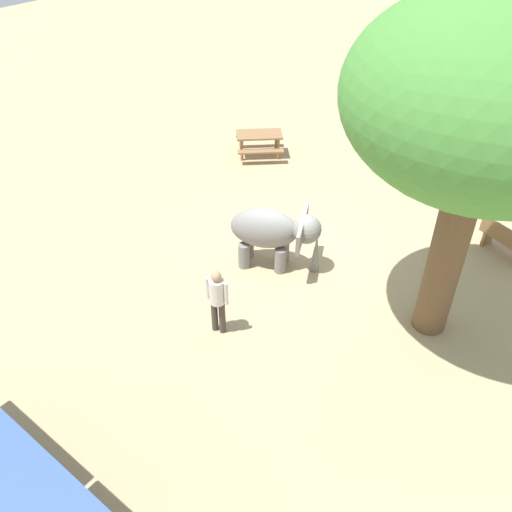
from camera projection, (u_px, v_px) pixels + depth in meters
The scene contains 6 objects.
ground_plane at pixel (297, 261), 13.49m from camera, with size 60.00×60.00×0.00m, color tan.
elephant at pixel (274, 232), 12.80m from camera, with size 2.19×1.83×1.55m.
person_handler at pixel (217, 297), 11.01m from camera, with size 0.50×0.32×1.62m.
shade_tree_main at pixel (488, 103), 8.66m from camera, with size 4.99×4.57×6.86m.
wooden_bench at pixel (505, 240), 13.41m from camera, with size 1.45×0.89×0.88m.
picnic_table_near at pixel (259, 139), 17.75m from camera, with size 2.11×2.10×0.78m.
Camera 1 is at (-5.74, 8.98, 8.35)m, focal length 37.56 mm.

